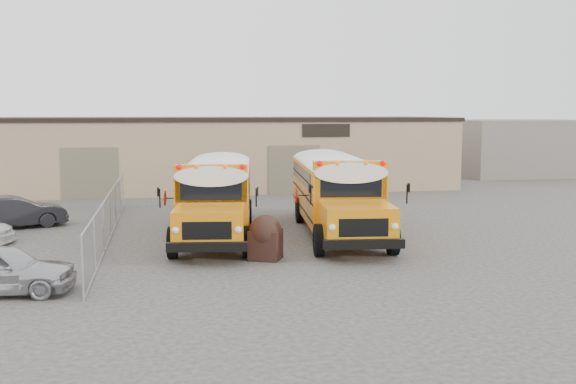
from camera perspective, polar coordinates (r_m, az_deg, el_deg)
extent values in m
plane|color=#383533|center=(24.14, -1.66, -4.88)|extent=(120.00, 120.00, 0.00)
cube|color=#9F8162|center=(43.56, -5.94, 3.44)|extent=(30.00, 10.00, 4.50)
cube|color=black|center=(43.48, -5.98, 6.46)|extent=(30.20, 10.20, 0.25)
cube|color=black|center=(39.54, 3.42, 5.48)|extent=(3.00, 0.08, 0.80)
cube|color=#746B52|center=(38.68, -17.15, 1.58)|extent=(3.20, 0.08, 3.00)
cube|color=#746B52|center=(39.23, 0.56, 1.97)|extent=(3.20, 0.08, 3.00)
cylinder|color=#94979C|center=(17.93, -17.81, -6.51)|extent=(0.07, 0.07, 1.80)
cylinder|color=#94979C|center=(20.84, -16.84, -4.59)|extent=(0.07, 0.07, 1.80)
cylinder|color=#94979C|center=(23.77, -16.12, -3.14)|extent=(0.07, 0.07, 1.80)
cylinder|color=#94979C|center=(26.72, -15.55, -2.01)|extent=(0.07, 0.07, 1.80)
cylinder|color=#94979C|center=(29.68, -15.10, -1.11)|extent=(0.07, 0.07, 1.80)
cylinder|color=#94979C|center=(32.64, -14.73, -0.36)|extent=(0.07, 0.07, 1.80)
cylinder|color=#94979C|center=(35.61, -14.42, 0.25)|extent=(0.07, 0.07, 1.80)
cylinder|color=#94979C|center=(26.60, -15.61, -0.14)|extent=(0.05, 18.00, 0.05)
cylinder|color=#94979C|center=(26.86, -15.49, -3.80)|extent=(0.05, 18.00, 0.05)
cube|color=#94979C|center=(26.72, -15.55, -2.01)|extent=(0.02, 18.00, 1.70)
cube|color=gray|center=(54.94, 19.50, 3.77)|extent=(10.00, 8.00, 4.40)
cube|color=orange|center=(33.61, -5.68, 1.34)|extent=(3.77, 8.43, 2.20)
cube|color=orange|center=(28.46, -6.14, -0.69)|extent=(2.66, 2.66, 1.23)
cube|color=black|center=(29.52, -6.04, 1.74)|extent=(2.18, 0.36, 0.80)
cube|color=white|center=(33.50, -5.71, 3.48)|extent=(3.78, 8.52, 0.43)
cube|color=orange|center=(29.71, -6.04, 3.08)|extent=(2.67, 0.89, 0.39)
sphere|color=#E50705|center=(29.54, -8.25, 3.27)|extent=(0.21, 0.21, 0.21)
sphere|color=#E50705|center=(29.42, -3.87, 3.31)|extent=(0.21, 0.21, 0.21)
sphere|color=orange|center=(29.49, -7.05, 3.29)|extent=(0.21, 0.21, 0.21)
sphere|color=orange|center=(29.44, -5.08, 3.30)|extent=(0.21, 0.21, 0.21)
cube|color=black|center=(27.28, -6.26, -2.06)|extent=(2.63, 0.59, 0.30)
cube|color=black|center=(37.82, -5.39, 0.51)|extent=(2.63, 0.57, 0.30)
cube|color=black|center=(33.61, -5.68, 1.20)|extent=(3.79, 8.28, 0.06)
cube|color=black|center=(33.87, -5.67, 2.43)|extent=(3.62, 7.16, 0.66)
cylinder|color=black|center=(28.76, -8.65, -1.89)|extent=(0.45, 1.14, 1.11)
cylinder|color=black|center=(28.62, -3.56, -1.86)|extent=(0.45, 1.14, 1.11)
cylinder|color=black|center=(35.42, -7.60, -0.18)|extent=(0.45, 1.14, 1.11)
cylinder|color=black|center=(35.31, -3.48, -0.15)|extent=(0.45, 1.14, 1.11)
cylinder|color=#BF0505|center=(30.97, -9.28, 1.04)|extent=(0.11, 0.60, 0.60)
cube|color=orange|center=(34.18, 2.43, 1.55)|extent=(3.68, 8.65, 2.26)
cube|color=orange|center=(28.91, 3.72, -0.47)|extent=(2.69, 2.69, 1.27)
cube|color=black|center=(30.00, 3.40, 1.99)|extent=(2.26, 0.32, 0.83)
cube|color=white|center=(34.08, 2.44, 3.72)|extent=(3.69, 8.74, 0.44)
cube|color=orange|center=(30.20, 3.34, 3.34)|extent=(2.75, 0.85, 0.40)
sphere|color=#E50705|center=(29.80, 1.20, 3.56)|extent=(0.22, 0.22, 0.22)
sphere|color=#E50705|center=(30.12, 5.60, 3.57)|extent=(0.22, 0.22, 0.22)
sphere|color=orange|center=(29.87, 2.42, 3.56)|extent=(0.22, 0.22, 0.22)
sphere|color=orange|center=(30.02, 4.40, 3.57)|extent=(0.22, 0.22, 0.22)
cube|color=black|center=(27.71, 4.10, -1.85)|extent=(2.72, 0.54, 0.31)
cube|color=black|center=(38.50, 1.65, 0.68)|extent=(2.71, 0.52, 0.31)
cube|color=black|center=(34.19, 2.42, 1.41)|extent=(3.71, 8.49, 0.07)
cube|color=black|center=(34.45, 2.36, 2.66)|extent=(3.57, 7.34, 0.68)
cylinder|color=black|center=(28.96, 1.10, -1.71)|extent=(0.44, 1.18, 1.15)
cylinder|color=black|center=(29.33, 6.22, -1.64)|extent=(0.44, 1.18, 1.15)
cylinder|color=black|center=(35.84, 0.01, -0.01)|extent=(0.44, 1.18, 1.15)
cylinder|color=black|center=(36.14, 4.16, 0.04)|extent=(0.44, 1.18, 1.15)
cylinder|color=#BF0505|center=(31.14, -0.36, 1.27)|extent=(0.10, 0.62, 0.62)
cube|color=black|center=(22.01, -2.01, -4.70)|extent=(1.32, 1.26, 1.03)
sphere|color=black|center=(21.92, -2.01, -3.52)|extent=(1.13, 1.13, 1.13)
imported|color=black|center=(30.31, -23.09, -1.65)|extent=(4.47, 2.80, 1.39)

